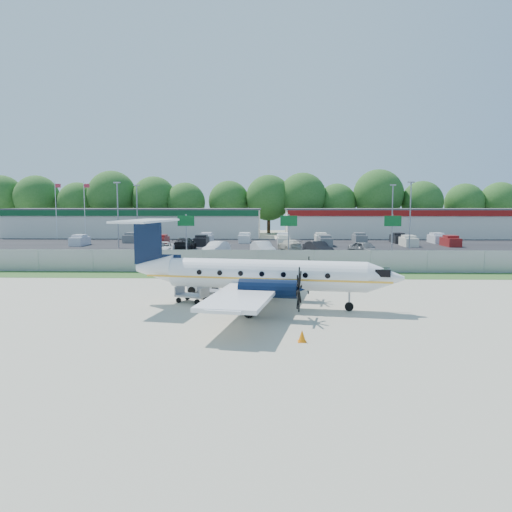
{
  "coord_description": "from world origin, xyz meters",
  "views": [
    {
      "loc": [
        1.05,
        -30.34,
        6.12
      ],
      "look_at": [
        0.0,
        6.0,
        2.3
      ],
      "focal_mm": 35.0,
      "sensor_mm": 36.0,
      "label": 1
    }
  ],
  "objects_px": {
    "aircraft": "(261,274)",
    "pushback_tug": "(205,284)",
    "baggage_cart_near": "(214,291)",
    "baggage_cart_far": "(192,295)"
  },
  "relations": [
    {
      "from": "baggage_cart_far",
      "to": "baggage_cart_near",
      "type": "bearing_deg",
      "value": 51.26
    },
    {
      "from": "aircraft",
      "to": "baggage_cart_near",
      "type": "distance_m",
      "value": 4.51
    },
    {
      "from": "pushback_tug",
      "to": "baggage_cart_near",
      "type": "height_order",
      "value": "pushback_tug"
    },
    {
      "from": "pushback_tug",
      "to": "baggage_cart_far",
      "type": "xyz_separation_m",
      "value": [
        -0.33,
        -3.5,
        -0.1
      ]
    },
    {
      "from": "baggage_cart_near",
      "to": "baggage_cart_far",
      "type": "distance_m",
      "value": 1.93
    },
    {
      "from": "baggage_cart_far",
      "to": "pushback_tug",
      "type": "bearing_deg",
      "value": 84.68
    },
    {
      "from": "pushback_tug",
      "to": "baggage_cart_near",
      "type": "xyz_separation_m",
      "value": [
        0.88,
        -1.99,
        -0.09
      ]
    },
    {
      "from": "pushback_tug",
      "to": "baggage_cart_far",
      "type": "distance_m",
      "value": 3.51
    },
    {
      "from": "aircraft",
      "to": "baggage_cart_near",
      "type": "height_order",
      "value": "aircraft"
    },
    {
      "from": "aircraft",
      "to": "pushback_tug",
      "type": "distance_m",
      "value": 6.48
    }
  ]
}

